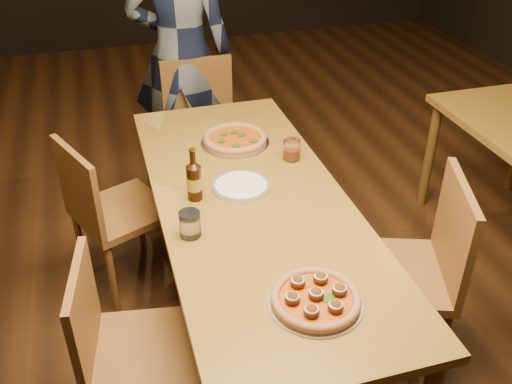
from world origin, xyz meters
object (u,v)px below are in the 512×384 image
object	(u,v)px
diner	(181,55)
plate_stack	(241,187)
beer_bottle	(194,182)
amber_glass	(292,149)
chair_end	(206,137)
pizza_margherita	(235,139)
chair_main_e	(394,273)
water_glass	(190,224)
chair_main_sw	(122,210)
pizza_meatball	(316,298)
chair_main_nw	(144,350)
table_main	(253,213)

from	to	relation	value
diner	plate_stack	bearing A→B (deg)	107.36
beer_bottle	amber_glass	xyz separation A→B (m)	(0.51, 0.21, -0.03)
chair_end	pizza_margherita	size ratio (longest dim) A/B	2.77
beer_bottle	diner	distance (m)	1.42
chair_main_e	diner	bearing A→B (deg)	-142.84
plate_stack	water_glass	size ratio (longest dim) A/B	2.35
chair_main_sw	chair_end	world-z (taller)	chair_end
water_glass	diner	size ratio (longest dim) A/B	0.06
water_glass	pizza_meatball	bearing A→B (deg)	-55.99
chair_main_sw	pizza_margherita	distance (m)	0.68
pizza_margherita	diner	xyz separation A→B (m)	(-0.10, 0.96, 0.12)
chair_main_sw	chair_main_e	distance (m)	1.38
pizza_meatball	diner	xyz separation A→B (m)	(-0.07, 2.14, 0.12)
plate_stack	water_glass	distance (m)	0.39
beer_bottle	diner	xyz separation A→B (m)	(0.19, 1.40, 0.06)
beer_bottle	water_glass	distance (m)	0.26
pizza_margherita	amber_glass	xyz separation A→B (m)	(0.22, -0.23, 0.03)
chair_main_e	plate_stack	xyz separation A→B (m)	(-0.56, 0.43, 0.27)
chair_main_nw	pizza_margherita	xyz separation A→B (m)	(0.60, 0.93, 0.34)
plate_stack	diner	distance (m)	1.39
chair_main_sw	plate_stack	bearing A→B (deg)	-153.23
table_main	chair_main_e	distance (m)	0.66
chair_main_sw	water_glass	bearing A→B (deg)	175.83
diner	pizza_meatball	bearing A→B (deg)	108.62
chair_end	plate_stack	bearing A→B (deg)	-92.49
table_main	chair_main_nw	world-z (taller)	chair_main_nw
chair_main_e	plate_stack	world-z (taller)	chair_main_e
chair_end	water_glass	distance (m)	1.41
pizza_meatball	amber_glass	world-z (taller)	amber_glass
table_main	pizza_meatball	size ratio (longest dim) A/B	6.23
pizza_meatball	pizza_margherita	bearing A→B (deg)	88.73
chair_main_e	pizza_meatball	size ratio (longest dim) A/B	3.04
beer_bottle	chair_main_sw	bearing A→B (deg)	124.49
chair_main_e	diner	world-z (taller)	diner
chair_main_e	water_glass	size ratio (longest dim) A/B	9.27
chair_main_nw	plate_stack	bearing A→B (deg)	-36.47
pizza_meatball	diner	world-z (taller)	diner
chair_main_nw	diner	size ratio (longest dim) A/B	0.49
water_glass	plate_stack	bearing A→B (deg)	44.32
beer_bottle	diner	bearing A→B (deg)	82.22
chair_end	plate_stack	size ratio (longest dim) A/B	3.83
table_main	pizza_meatball	xyz separation A→B (m)	(0.03, -0.66, 0.09)
table_main	chair_end	distance (m)	1.18
chair_main_sw	beer_bottle	distance (m)	0.67
pizza_margherita	chair_main_e	bearing A→B (deg)	-60.67
chair_main_nw	beer_bottle	xyz separation A→B (m)	(0.31, 0.49, 0.40)
amber_glass	pizza_meatball	bearing A→B (deg)	-104.46
chair_main_e	water_glass	xyz separation A→B (m)	(-0.83, 0.16, 0.32)
chair_end	pizza_meatball	bearing A→B (deg)	-89.57
chair_main_sw	beer_bottle	bearing A→B (deg)	-168.79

